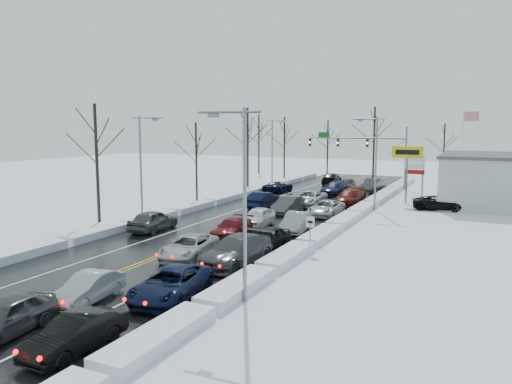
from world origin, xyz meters
The scene contains 46 objects.
ground centered at (0.00, 0.00, 0.00)m, with size 160.00×160.00×0.00m, color silver.
road_surface centered at (0.00, 2.00, 0.01)m, with size 14.00×84.00×0.01m, color black.
snow_bank_left centered at (-7.60, 2.00, 0.00)m, with size 1.56×72.00×0.57m, color white.
snow_bank_right centered at (7.60, 2.00, 0.00)m, with size 1.56×72.00×0.57m, color white.
traffic_signal_mast centered at (3.45, 27.99, 5.48)m, with size 13.28×0.39×8.00m.
tires_plus_sign centered at (10.50, 15.99, 4.99)m, with size 3.20×0.34×6.00m.
used_vehicles_sign centered at (10.50, 22.00, 3.32)m, with size 2.20×0.22×4.65m.
speed_limit_sign centered at (8.20, -8.00, 1.63)m, with size 0.55×0.09×2.35m.
flagpole centered at (15.17, 30.00, 5.93)m, with size 1.87×1.20×10.00m.
streetlight_se centered at (8.30, -18.00, 5.31)m, with size 3.20×0.25×9.00m.
streetlight_ne centered at (8.30, 10.00, 5.31)m, with size 3.20×0.25×9.00m.
streetlight_sw centered at (-8.30, -4.00, 5.31)m, with size 3.20×0.25×9.00m.
streetlight_nw centered at (-8.30, 24.00, 5.31)m, with size 3.20×0.25×9.00m.
tree_left_b centered at (-11.50, -6.00, 6.99)m, with size 4.00×4.00×10.00m.
tree_left_c centered at (-10.50, 8.00, 5.94)m, with size 3.40×3.40×8.50m.
tree_left_d centered at (-11.20, 22.00, 7.33)m, with size 4.20×4.20×10.50m.
tree_left_e centered at (-10.80, 34.00, 6.64)m, with size 3.80×3.80×9.50m.
tree_far_a centered at (-18.00, 40.00, 6.99)m, with size 4.00×4.00×10.00m.
tree_far_b centered at (-6.00, 41.00, 6.29)m, with size 3.60×3.60×9.00m.
tree_far_c centered at (2.00, 39.00, 7.68)m, with size 4.40×4.40×11.00m.
tree_far_d centered at (12.00, 40.50, 5.94)m, with size 3.40×3.40×8.50m.
queued_car_0 centered at (1.75, -25.48, 0.00)m, with size 1.80×4.47×1.52m, color #3A3C3E.
queued_car_1 centered at (1.91, -21.18, 0.00)m, with size 1.42×4.06×1.34m, color #A9ACB1.
queued_car_2 centered at (1.88, -12.62, 0.00)m, with size 2.36×5.12×1.42m, color #A7AAB0.
queued_car_3 centered at (1.56, -6.36, 0.00)m, with size 1.93×4.74×1.38m, color #520B11.
queued_car_4 centered at (1.63, -2.07, 0.00)m, with size 1.85×4.61×1.57m, color silver.
queued_car_5 centered at (1.58, 4.78, 0.00)m, with size 1.68×4.81×1.58m, color #414346.
queued_car_6 centered at (1.90, 9.75, 0.00)m, with size 2.59×5.62×1.56m, color #B0B2B9.
queued_car_7 centered at (1.91, 18.61, 0.00)m, with size 2.18×5.36×1.55m, color black.
queued_car_8 centered at (1.74, 24.75, 0.00)m, with size 1.67×4.16×1.42m, color #3E4042.
queued_car_9 centered at (5.26, -25.31, 0.00)m, with size 1.44×4.12×1.36m, color black.
queued_car_10 centered at (5.17, -19.19, 0.00)m, with size 2.46×5.35×1.49m, color black.
queued_car_11 centered at (5.24, -12.69, 0.00)m, with size 2.40×5.89×1.71m, color #3D4042.
queued_car_12 centered at (5.34, -8.42, 0.00)m, with size 1.73×4.29×1.46m, color black.
queued_car_13 centered at (5.18, -2.56, 0.00)m, with size 1.61×4.61×1.52m, color gray.
queued_car_14 centered at (5.16, 5.08, 0.00)m, with size 2.34×5.08×1.41m, color #ACAFB5.
queued_car_15 centered at (5.40, 12.25, 0.00)m, with size 2.21×5.43×1.58m, color #4E0E0A.
queued_car_16 centered at (5.07, 16.04, 0.00)m, with size 1.90×4.73×1.61m, color #460D09.
queued_car_17 centered at (5.41, 23.34, 0.00)m, with size 1.77×5.08×1.67m, color #3A3C3E.
oncoming_car_0 centered at (-1.88, 6.64, 0.00)m, with size 1.71×4.91×1.62m, color black.
oncoming_car_1 centered at (-5.20, 18.37, 0.00)m, with size 2.19×4.76×1.32m, color black.
oncoming_car_2 centered at (-1.64, 29.16, 0.00)m, with size 2.17×5.34×1.55m, color black.
oncoming_car_3 centered at (-5.10, -6.95, 0.00)m, with size 1.96×4.86×1.66m, color #46494B.
parked_car_0 centered at (14.14, 12.85, 0.00)m, with size 2.28×4.94×1.37m, color black.
parked_car_1 centered at (17.12, 15.36, 0.00)m, with size 2.18×5.36×1.56m, color #414446.
parked_car_2 centered at (14.84, 21.93, 0.00)m, with size 1.73×4.29×1.46m, color black.
Camera 1 is at (18.64, -38.10, 8.21)m, focal length 35.00 mm.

